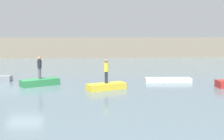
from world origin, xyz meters
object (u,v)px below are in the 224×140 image
rowboat_green (40,82)px  rowboat_yellow (106,86)px  rowboat_white (168,80)px  person_yellow_shirt (106,70)px  person_dark_shirt (40,66)px

rowboat_green → rowboat_yellow: 5.41m
rowboat_green → rowboat_white: bearing=-25.2°
rowboat_yellow → person_yellow_shirt: bearing=-24.9°
rowboat_yellow → rowboat_white: rowboat_yellow is taller
rowboat_green → person_dark_shirt: (0.00, 0.00, 1.23)m
rowboat_yellow → person_dark_shirt: (-5.02, 2.04, 1.26)m
rowboat_green → rowboat_white: 10.37m
rowboat_white → person_dark_shirt: bearing=-171.3°
rowboat_green → person_yellow_shirt: (5.02, -2.04, 1.16)m
rowboat_white → person_yellow_shirt: size_ratio=2.20×
rowboat_yellow → person_dark_shirt: 5.56m
person_yellow_shirt → person_dark_shirt: size_ratio=0.99×
rowboat_yellow → rowboat_white: size_ratio=0.75×
rowboat_white → person_dark_shirt: 10.45m
rowboat_yellow → rowboat_white: (5.30, 3.05, -0.05)m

